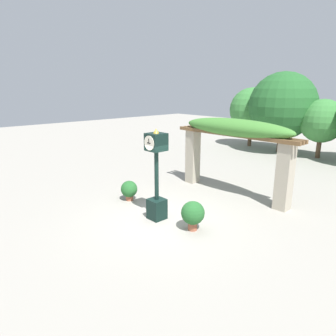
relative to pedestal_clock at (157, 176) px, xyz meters
name	(u,v)px	position (x,y,z in m)	size (l,w,h in m)	color
ground_plane	(166,219)	(0.22, 0.19, -1.48)	(60.00, 60.00, 0.00)	gray
pedestal_clock	(157,176)	(0.00, 0.00, 0.00)	(0.55, 0.60, 3.00)	black
pergola	(234,137)	(0.22, 3.83, 0.89)	(5.46, 1.09, 3.06)	#A89E89
potted_plant_near_left	(129,189)	(-2.01, 0.31, -1.04)	(0.64, 0.64, 0.77)	#9E563D
potted_plant_near_right	(193,214)	(1.37, 0.27, -0.94)	(0.72, 0.72, 0.92)	#9E563D
tree_line	(335,111)	(0.56, 13.23, 1.44)	(14.15, 4.52, 5.26)	brown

